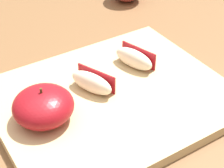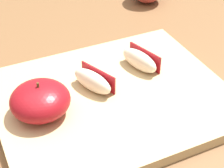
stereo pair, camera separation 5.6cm
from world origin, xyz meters
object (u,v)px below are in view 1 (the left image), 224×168
cutting_board (112,99)px  apple_wedge_front (92,82)px  apple_half_skin_up (43,106)px  apple_wedge_back (134,58)px

cutting_board → apple_wedge_front: size_ratio=4.61×
apple_half_skin_up → apple_wedge_front: bearing=12.8°
apple_wedge_front → apple_wedge_back: bearing=12.2°
cutting_board → apple_wedge_back: (0.07, 0.04, 0.03)m
apple_half_skin_up → apple_wedge_back: (0.18, 0.04, -0.01)m
apple_wedge_front → cutting_board: bearing=-48.6°
apple_half_skin_up → apple_wedge_back: apple_half_skin_up is taller
cutting_board → apple_wedge_back: 0.09m
cutting_board → apple_wedge_front: 0.04m
apple_wedge_front → apple_half_skin_up: bearing=-167.2°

